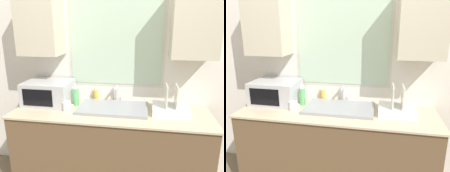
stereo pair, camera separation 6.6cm
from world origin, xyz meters
TOP-DOWN VIEW (x-y plane):
  - countertop at (0.00, 0.33)m, footprint 2.06×0.70m
  - wall_back at (0.00, 0.67)m, footprint 6.00×0.38m
  - sink_basin at (0.02, 0.37)m, footprint 0.74×0.44m
  - faucet at (0.02, 0.60)m, footprint 0.08×0.17m
  - microwave at (-0.73, 0.44)m, footprint 0.51×0.40m
  - dish_rack at (0.62, 0.38)m, footprint 0.37×0.32m
  - spray_bottle at (-0.41, 0.43)m, footprint 0.07×0.07m
  - soap_bottle at (-0.23, 0.63)m, footprint 0.05×0.05m
  - mug_near_sink at (-0.45, 0.25)m, footprint 0.12×0.09m

SIDE VIEW (x-z plane):
  - countertop at x=0.00m, z-range 0.00..0.93m
  - sink_basin at x=0.02m, z-range 0.93..0.96m
  - mug_near_sink at x=-0.45m, z-range 0.93..1.03m
  - dish_rack at x=0.62m, z-range 0.84..1.13m
  - soap_bottle at x=-0.23m, z-range 0.92..1.07m
  - faucet at x=0.02m, z-range 0.95..1.15m
  - spray_bottle at x=-0.41m, z-range 0.92..1.19m
  - microwave at x=-0.73m, z-range 0.93..1.19m
  - wall_back at x=0.00m, z-range 0.09..2.69m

